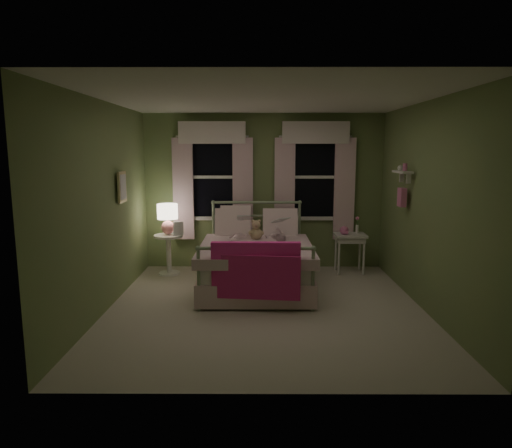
{
  "coord_description": "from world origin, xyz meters",
  "views": [
    {
      "loc": [
        -0.09,
        -5.6,
        1.99
      ],
      "look_at": [
        -0.12,
        0.54,
        1.0
      ],
      "focal_mm": 32.0,
      "sensor_mm": 36.0,
      "label": 1
    }
  ],
  "objects_px": {
    "teddy_bear": "(256,231)",
    "nightstand_left": "(169,249)",
    "child_right": "(274,221)",
    "bed": "(256,262)",
    "table_lamp": "(168,216)",
    "child_left": "(238,220)",
    "nightstand_right": "(350,240)"
  },
  "relations": [
    {
      "from": "child_right",
      "to": "table_lamp",
      "type": "height_order",
      "value": "child_right"
    },
    {
      "from": "child_right",
      "to": "nightstand_right",
      "type": "relative_size",
      "value": 1.09
    },
    {
      "from": "child_right",
      "to": "nightstand_left",
      "type": "relative_size",
      "value": 1.07
    },
    {
      "from": "child_left",
      "to": "table_lamp",
      "type": "distance_m",
      "value": 1.18
    },
    {
      "from": "child_left",
      "to": "table_lamp",
      "type": "relative_size",
      "value": 1.53
    },
    {
      "from": "child_right",
      "to": "table_lamp",
      "type": "xyz_separation_m",
      "value": [
        -1.7,
        0.3,
        0.04
      ]
    },
    {
      "from": "bed",
      "to": "child_left",
      "type": "relative_size",
      "value": 2.73
    },
    {
      "from": "child_right",
      "to": "bed",
      "type": "bearing_deg",
      "value": 42.3
    },
    {
      "from": "teddy_bear",
      "to": "child_right",
      "type": "bearing_deg",
      "value": 29.5
    },
    {
      "from": "nightstand_left",
      "to": "child_left",
      "type": "bearing_deg",
      "value": -14.6
    },
    {
      "from": "child_right",
      "to": "teddy_bear",
      "type": "distance_m",
      "value": 0.35
    },
    {
      "from": "child_left",
      "to": "nightstand_right",
      "type": "bearing_deg",
      "value": -155.9
    },
    {
      "from": "child_left",
      "to": "table_lamp",
      "type": "height_order",
      "value": "child_left"
    },
    {
      "from": "table_lamp",
      "to": "nightstand_right",
      "type": "bearing_deg",
      "value": 1.74
    },
    {
      "from": "bed",
      "to": "teddy_bear",
      "type": "xyz_separation_m",
      "value": [
        0.01,
        0.27,
        0.42
      ]
    },
    {
      "from": "child_right",
      "to": "nightstand_right",
      "type": "bearing_deg",
      "value": -177.08
    },
    {
      "from": "table_lamp",
      "to": "nightstand_right",
      "type": "xyz_separation_m",
      "value": [
        2.95,
        0.09,
        -0.4
      ]
    },
    {
      "from": "teddy_bear",
      "to": "table_lamp",
      "type": "relative_size",
      "value": 0.64
    },
    {
      "from": "child_right",
      "to": "teddy_bear",
      "type": "bearing_deg",
      "value": 15.21
    },
    {
      "from": "bed",
      "to": "teddy_bear",
      "type": "relative_size",
      "value": 6.49
    },
    {
      "from": "child_left",
      "to": "table_lamp",
      "type": "bearing_deg",
      "value": -2.57
    },
    {
      "from": "child_right",
      "to": "teddy_bear",
      "type": "height_order",
      "value": "child_right"
    },
    {
      "from": "child_right",
      "to": "table_lamp",
      "type": "relative_size",
      "value": 1.43
    },
    {
      "from": "bed",
      "to": "table_lamp",
      "type": "height_order",
      "value": "bed"
    },
    {
      "from": "bed",
      "to": "nightstand_left",
      "type": "distance_m",
      "value": 1.59
    },
    {
      "from": "bed",
      "to": "nightstand_right",
      "type": "bearing_deg",
      "value": 28.11
    },
    {
      "from": "child_left",
      "to": "child_right",
      "type": "bearing_deg",
      "value": -167.97
    },
    {
      "from": "teddy_bear",
      "to": "table_lamp",
      "type": "xyz_separation_m",
      "value": [
        -1.42,
        0.46,
        0.16
      ]
    },
    {
      "from": "child_left",
      "to": "teddy_bear",
      "type": "height_order",
      "value": "child_left"
    },
    {
      "from": "teddy_bear",
      "to": "nightstand_left",
      "type": "height_order",
      "value": "teddy_bear"
    },
    {
      "from": "child_right",
      "to": "teddy_bear",
      "type": "relative_size",
      "value": 2.23
    },
    {
      "from": "child_left",
      "to": "nightstand_right",
      "type": "relative_size",
      "value": 1.17
    }
  ]
}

